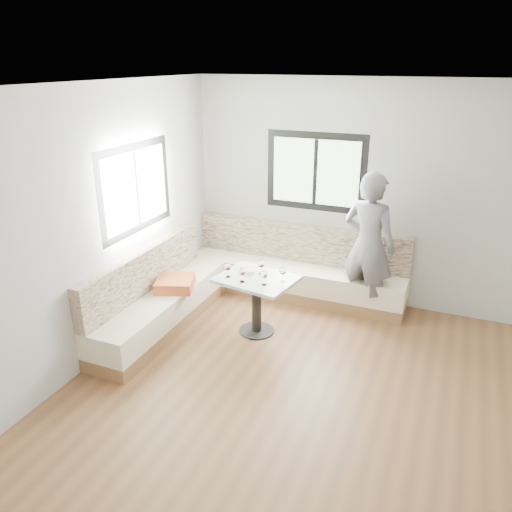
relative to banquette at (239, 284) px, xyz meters
The scene contains 10 objects.
room 2.42m from the banquette, 45.74° to the right, with size 5.01×5.01×2.81m.
banquette is the anchor object (origin of this frame).
table 0.67m from the banquette, 46.89° to the right, with size 0.94×0.79×0.69m.
person 1.67m from the banquette, 17.28° to the left, with size 0.66×0.43×1.81m, color slate.
olive_ramekin 0.63m from the banquette, 49.26° to the right, with size 0.11×0.11×0.04m.
wine_glass_a 0.76m from the banquette, 76.98° to the right, with size 0.08×0.08×0.17m.
wine_glass_b 0.86m from the banquette, 62.13° to the right, with size 0.08×0.08×0.17m.
wine_glass_c 0.98m from the banquette, 46.23° to the right, with size 0.08×0.08×0.17m.
wine_glass_d 0.75m from the banquette, 38.17° to the right, with size 0.08×0.08×0.17m.
wine_glass_e 0.99m from the banquette, 31.06° to the right, with size 0.08×0.08×0.17m.
Camera 1 is at (0.82, -3.56, 2.99)m, focal length 35.00 mm.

